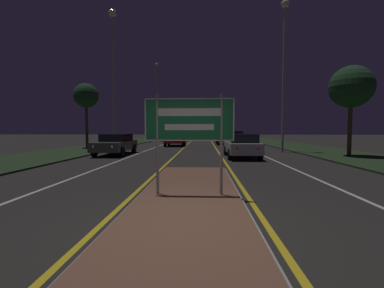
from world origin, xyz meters
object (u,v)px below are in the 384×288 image
Objects in this scene: highway_sign at (189,124)px; streetlight_left_near at (113,57)px; car_receding_0 at (242,145)px; car_approaching_2 at (165,135)px; car_approaching_0 at (116,144)px; car_approaching_1 at (175,138)px; car_receding_3 at (232,134)px; streetlight_left_far at (157,96)px; car_receding_1 at (225,138)px; streetlight_right_near at (284,52)px; car_receding_2 at (237,135)px.

streetlight_left_near reaches higher than highway_sign.
car_receding_0 is 24.61m from car_approaching_2.
car_approaching_0 is 21.78m from car_approaching_2.
car_approaching_1 is at bearing -76.47° from car_approaching_2.
car_receding_3 is at bearing 70.00° from car_approaching_1.
streetlight_left_far is 2.47× the size of car_receding_1.
car_receding_1 is at bearing 45.00° from streetlight_left_near.
car_approaching_2 reaches higher than car_receding_0.
car_approaching_1 is at bearing 141.31° from streetlight_right_near.
streetlight_left_near is 20.05m from car_approaching_2.
highway_sign is 0.57× the size of car_approaching_1.
car_approaching_0 is (-11.36, -32.34, -0.02)m from car_receding_3.
car_receding_2 is (2.96, 25.02, -0.00)m from car_receding_0.
car_approaching_0 is 1.02× the size of car_approaching_2.
car_receding_1 is at bearing 83.09° from highway_sign.
car_receding_3 is (12.17, 12.40, -5.73)m from streetlight_left_far.
car_receding_2 is 0.98× the size of car_approaching_0.
streetlight_left_near is at bearing -120.46° from car_receding_2.
car_approaching_2 reaches higher than car_approaching_1.
highway_sign is 0.56× the size of car_approaching_2.
streetlight_right_near is 30.70m from car_receding_3.
car_receding_2 is 1.01× the size of car_approaching_1.
car_receding_1 is (9.38, 9.38, -6.50)m from streetlight_left_near.
car_receding_1 is (9.13, -7.74, -5.74)m from streetlight_left_far.
streetlight_left_far is at bearing 139.71° from car_receding_1.
car_receding_0 is 33.93m from car_receding_3.
car_approaching_0 is (-8.18, 1.44, -0.01)m from car_receding_0.
car_receding_3 is at bearing 90.72° from streetlight_right_near.
highway_sign is at bearing -78.31° from streetlight_left_far.
car_receding_2 is at bearing 80.72° from highway_sign.
car_receding_0 is at bearing -133.22° from streetlight_right_near.
car_receding_3 reaches higher than car_receding_1.
car_receding_1 is 1.04× the size of car_approaching_2.
car_receding_0 is at bearing -96.75° from car_receding_2.
car_approaching_2 is at bearing 89.99° from car_approaching_0.
streetlight_left_near reaches higher than car_approaching_2.
streetlight_right_near is 2.47× the size of car_approaching_0.
car_receding_3 is (0.22, 8.77, 0.01)m from car_receding_2.
streetlight_left_near is at bearing -121.88° from car_approaching_1.
car_approaching_1 is (-5.32, -2.86, 0.03)m from car_receding_1.
highway_sign is at bearing -96.91° from car_receding_1.
car_approaching_2 is (-5.53, 32.50, -1.03)m from highway_sign.
streetlight_left_near is at bearing 177.82° from streetlight_right_near.
car_approaching_1 is at bearing -119.80° from car_receding_2.
car_receding_3 is (-0.38, 30.00, -6.54)m from streetlight_right_near.
streetlight_left_far is (0.25, 17.11, -0.76)m from streetlight_left_near.
car_receding_1 is 1.05× the size of car_approaching_1.
streetlight_right_near reaches higher than streetlight_left_near.
streetlight_left_far reaches higher than car_receding_1.
car_approaching_0 is at bearing -69.46° from streetlight_left_near.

